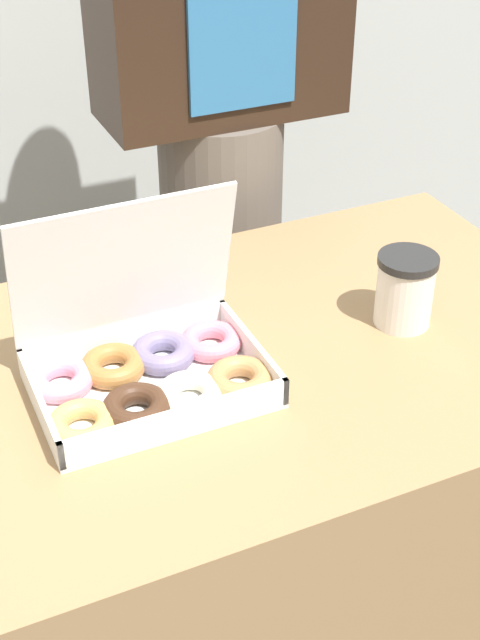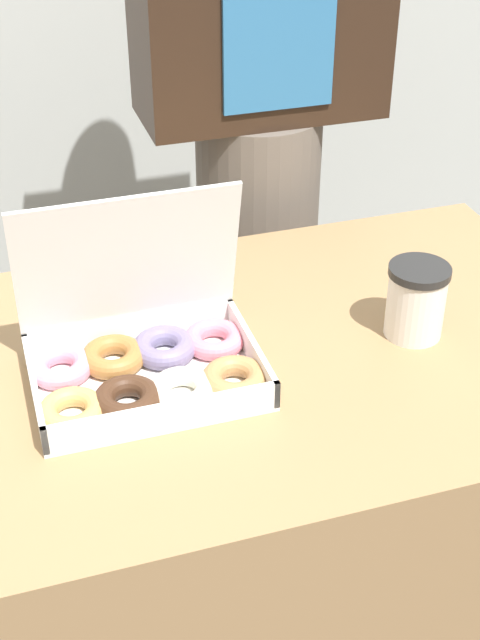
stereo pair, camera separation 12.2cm
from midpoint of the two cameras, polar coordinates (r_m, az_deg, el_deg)
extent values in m
cube|color=#99754C|center=(1.53, -1.54, -12.91)|extent=(1.06, 0.68, 0.71)
cube|color=white|center=(1.22, -8.56, -4.54)|extent=(0.31, 0.22, 0.01)
cube|color=white|center=(1.19, -15.59, -5.41)|extent=(0.01, 0.22, 0.04)
cube|color=white|center=(1.25, -2.05, -1.98)|extent=(0.01, 0.22, 0.04)
cube|color=white|center=(1.13, -7.08, -6.62)|extent=(0.31, 0.01, 0.04)
cube|color=white|center=(1.29, -10.01, -1.11)|extent=(0.31, 0.01, 0.04)
cube|color=white|center=(1.21, -10.31, 3.25)|extent=(0.31, 0.06, 0.21)
torus|color=tan|center=(1.16, -13.10, -6.62)|extent=(0.12, 0.12, 0.03)
torus|color=pink|center=(1.24, -14.17, -3.82)|extent=(0.10, 0.10, 0.03)
torus|color=#422819|center=(1.17, -9.62, -5.69)|extent=(0.12, 0.12, 0.03)
torus|color=#A87038|center=(1.25, -10.91, -3.00)|extent=(0.11, 0.11, 0.03)
torus|color=silver|center=(1.18, -6.21, -4.84)|extent=(0.13, 0.13, 0.03)
torus|color=slate|center=(1.26, -7.71, -2.20)|extent=(0.11, 0.11, 0.03)
torus|color=#B27F4C|center=(1.20, -2.91, -3.92)|extent=(0.13, 0.13, 0.03)
torus|color=pink|center=(1.28, -4.59, -1.46)|extent=(0.09, 0.09, 0.03)
cylinder|color=silver|center=(1.34, 7.94, 1.61)|extent=(0.09, 0.09, 0.10)
cylinder|color=black|center=(1.31, 8.13, 3.72)|extent=(0.09, 0.09, 0.01)
cylinder|color=#665B51|center=(1.93, -2.93, 1.12)|extent=(0.25, 0.25, 0.85)
cube|color=teal|center=(1.58, -2.13, 19.35)|extent=(0.20, 0.01, 0.35)
camera|label=1|loc=(0.06, -92.86, -1.91)|focal=50.00mm
camera|label=2|loc=(0.06, 87.14, 1.91)|focal=50.00mm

